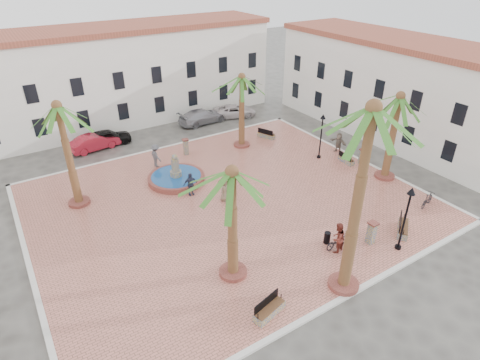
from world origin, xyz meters
The scene contains 36 objects.
ground centered at (0.00, 0.00, 0.00)m, with size 120.00×120.00×0.00m, color #56544F.
plaza centered at (0.00, 0.00, 0.07)m, with size 26.00×22.00×0.15m, color #CB7665.
kerb_n centered at (0.00, 11.00, 0.08)m, with size 26.30×0.30×0.16m, color silver.
kerb_s centered at (0.00, -11.00, 0.08)m, with size 26.30×0.30×0.16m, color silver.
kerb_e centered at (13.00, 0.00, 0.08)m, with size 0.30×22.30×0.16m, color silver.
kerb_w centered at (-13.00, 0.00, 0.08)m, with size 0.30×22.30×0.16m, color silver.
building_north centered at (0.00, 19.99, 4.77)m, with size 30.40×7.40×9.50m.
building_east centered at (19.99, 2.00, 4.52)m, with size 7.40×26.40×9.00m.
fountain centered at (-1.83, 4.75, 0.46)m, with size 4.36×4.36×2.25m.
palm_nw centered at (-8.99, 5.44, 6.56)m, with size 4.83×4.83×7.55m.
palm_sw centered at (-3.56, -6.44, 5.75)m, with size 5.03×5.03×6.74m.
palm_s centered at (0.88, -10.40, 9.08)m, with size 5.32×5.32×10.28m.
palm_e centered at (12.25, -3.57, 5.94)m, with size 4.98×4.98×6.93m.
palm_ne centered at (5.95, 7.48, 5.74)m, with size 4.71×4.71×6.68m.
bench_s centered at (-3.59, -9.84, 0.43)m, with size 1.93×0.99×0.97m.
bench_se centered at (7.46, -8.99, 0.44)m, with size 1.94×1.65×1.04m.
bench_e centered at (11.54, -0.11, 0.39)m, with size 0.62×1.62×0.84m.
bench_ne centered at (8.91, 7.73, 0.41)m, with size 1.14×1.80×0.91m.
lamppost_s centered at (5.91, -9.92, 3.02)m, with size 0.46×0.46×4.23m.
lamppost_e centered at (10.23, 1.80, 2.83)m, with size 0.43×0.43×3.96m.
bollard_se centered at (4.89, -8.65, 0.93)m, with size 0.55×0.55×1.50m.
bollard_n centered at (0.87, 8.58, 0.88)m, with size 0.59×0.59×1.42m.
bollard_e centered at (12.40, -1.00, 0.85)m, with size 0.51×0.51×1.35m.
litter_bin centered at (2.66, -7.23, 0.53)m, with size 0.39×0.39×0.76m, color black.
cyclist_a centered at (3.07, -8.52, 0.99)m, with size 0.62×0.40×1.69m, color #33394D.
bicycle_a centered at (2.89, -7.85, 0.61)m, with size 0.61×1.74×0.91m, color black.
cyclist_b centered at (2.59, -8.10, 1.12)m, with size 0.95×0.74×1.95m, color maroon.
bicycle_b centered at (11.39, -7.94, 0.67)m, with size 0.49×1.72×1.04m, color black.
pedestrian_fountain_a centered at (-0.10, 0.27, 1.03)m, with size 0.86×0.56×1.76m, color #7C6B53.
pedestrian_fountain_b centered at (-1.82, 2.26, 1.04)m, with size 1.04×0.43×1.77m, color #2E3753.
pedestrian_north centered at (-2.20, 7.80, 1.13)m, with size 1.27×0.73×1.96m, color #535358.
pedestrian_east centered at (12.40, 1.76, 1.06)m, with size 1.69×0.54×1.82m, color #6D6155.
car_black centered at (-4.23, 14.60, 0.73)m, with size 1.73×4.29×1.46m, color black.
car_red centered at (-5.50, 14.17, 0.72)m, with size 1.53×4.39×1.44m, color #AA1B2C.
car_silver centered at (5.70, 14.66, 0.74)m, with size 2.08×5.12×1.49m, color #9B9BA3.
car_white centered at (9.54, 14.46, 0.64)m, with size 2.12×4.61×1.28m, color silver.
Camera 1 is at (-12.22, -20.72, 15.61)m, focal length 30.00 mm.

